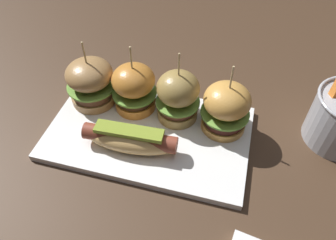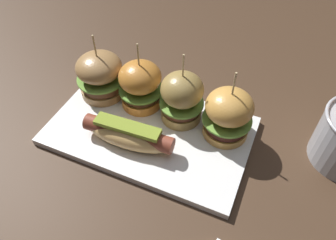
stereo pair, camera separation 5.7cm
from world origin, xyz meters
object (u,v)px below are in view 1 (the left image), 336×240
at_px(platter_main, 149,133).
at_px(slider_center_right, 178,96).
at_px(hot_dog, 130,139).
at_px(slider_center_left, 134,88).
at_px(slider_far_right, 226,108).
at_px(slider_far_left, 91,82).

distance_m(platter_main, slider_center_right, 0.09).
distance_m(hot_dog, slider_center_left, 0.11).
xyz_separation_m(hot_dog, slider_center_right, (0.06, 0.10, 0.03)).
xyz_separation_m(slider_center_right, slider_far_right, (0.09, -0.01, -0.00)).
bearing_deg(slider_center_left, slider_far_left, -176.92).
height_order(slider_far_left, slider_center_right, slider_center_right).
bearing_deg(platter_main, slider_center_left, 128.47).
distance_m(hot_dog, slider_far_right, 0.18).
relative_size(slider_center_right, slider_far_right, 1.03).
distance_m(platter_main, slider_far_left, 0.15).
height_order(slider_far_left, slider_far_right, slider_far_right).
relative_size(platter_main, slider_center_left, 2.65).
distance_m(platter_main, slider_center_left, 0.09).
bearing_deg(hot_dog, slider_far_right, 31.71).
relative_size(slider_far_left, slider_center_left, 0.98).
height_order(slider_center_left, slider_far_right, slider_far_right).
bearing_deg(slider_far_right, hot_dog, -148.29).
xyz_separation_m(slider_far_left, slider_center_left, (0.09, 0.00, 0.00)).
height_order(slider_center_right, slider_far_right, slider_center_right).
bearing_deg(platter_main, slider_center_right, 51.09).
bearing_deg(platter_main, slider_far_right, 19.69).
bearing_deg(slider_center_right, slider_center_left, 177.33).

